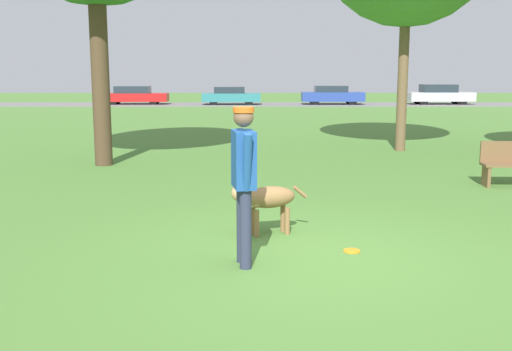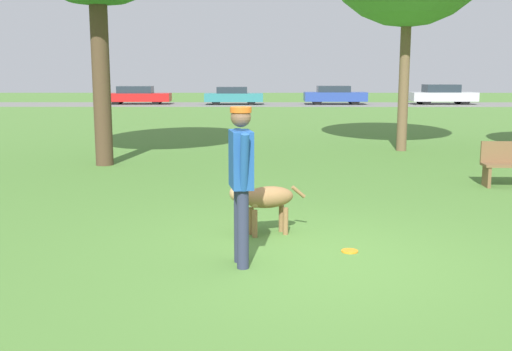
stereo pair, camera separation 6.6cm
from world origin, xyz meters
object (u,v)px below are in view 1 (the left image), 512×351
at_px(dog, 264,199).
at_px(parked_car_teal, 229,96).
at_px(parked_car_red, 132,95).
at_px(parked_car_blue, 330,95).
at_px(frisbee, 350,251).
at_px(person, 242,172).
at_px(parked_car_silver, 437,95).

bearing_deg(dog, parked_car_teal, -105.76).
xyz_separation_m(parked_car_red, parked_car_blue, (13.64, -0.17, 0.03)).
bearing_deg(parked_car_red, dog, -77.68).
bearing_deg(parked_car_blue, frisbee, -96.43).
bearing_deg(frisbee, parked_car_blue, 83.24).
bearing_deg(parked_car_red, parked_car_blue, -2.49).
height_order(person, frisbee, person).
xyz_separation_m(dog, parked_car_blue, (5.11, 33.76, 0.16)).
bearing_deg(parked_car_blue, person, -98.39).
xyz_separation_m(parked_car_blue, parked_car_silver, (7.41, 0.12, 0.03)).
bearing_deg(dog, parked_car_silver, -129.20).
distance_m(person, parked_car_red, 36.15).
distance_m(parked_car_teal, parked_car_silver, 14.37).
bearing_deg(frisbee, person, -158.68).
bearing_deg(parked_car_silver, parked_car_red, 178.79).
xyz_separation_m(dog, frisbee, (1.02, -0.76, -0.47)).
relative_size(frisbee, parked_car_silver, 0.05).
bearing_deg(parked_car_blue, parked_car_teal, -177.65).
bearing_deg(parked_car_teal, parked_car_silver, 0.04).
bearing_deg(parked_car_silver, person, -111.07).
height_order(dog, parked_car_teal, parked_car_teal).
xyz_separation_m(frisbee, parked_car_red, (-9.55, 34.69, 0.60)).
height_order(person, parked_car_red, person).
height_order(parked_car_teal, parked_car_blue, parked_car_blue).
relative_size(frisbee, parked_car_blue, 0.05).
height_order(frisbee, parked_car_red, parked_car_red).
height_order(dog, parked_car_red, parked_car_red).
bearing_deg(parked_car_teal, frisbee, -86.64).
bearing_deg(parked_car_teal, parked_car_red, 175.05).
relative_size(dog, parked_car_blue, 0.24).
distance_m(dog, parked_car_blue, 34.14).
distance_m(dog, parked_car_teal, 33.56).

